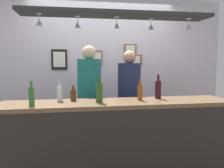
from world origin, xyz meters
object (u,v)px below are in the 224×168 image
(picture_frame_caricature, at_px, (59,59))
(picture_frame_upper_small, at_px, (130,49))
(person_left_teal_shirt, at_px, (89,93))
(picture_frame_lower_pair, at_px, (134,60))
(bottle_beer_green_import, at_px, (32,96))
(bottle_champagne_green, at_px, (99,92))
(person_right_navy_shirt, at_px, (129,95))
(picture_frame_crest, at_px, (97,58))
(bottle_beer_amber_tall, at_px, (140,92))
(bottle_soda_clear, at_px, (60,93))
(bottle_beer_brown_stubby, at_px, (73,95))
(bottle_wine_dark_red, at_px, (158,89))

(picture_frame_caricature, xyz_separation_m, picture_frame_upper_small, (1.24, 0.00, 0.18))
(person_left_teal_shirt, bearing_deg, picture_frame_lower_pair, 39.10)
(bottle_beer_green_import, bearing_deg, bottle_champagne_green, 4.80)
(bottle_beer_green_import, distance_m, picture_frame_caricature, 1.56)
(bottle_champagne_green, bearing_deg, picture_frame_upper_small, 63.43)
(person_right_navy_shirt, bearing_deg, picture_frame_upper_small, 74.93)
(person_left_teal_shirt, bearing_deg, picture_frame_crest, 74.74)
(bottle_beer_amber_tall, bearing_deg, picture_frame_upper_small, 80.91)
(bottle_soda_clear, bearing_deg, bottle_beer_brown_stubby, 1.41)
(bottle_soda_clear, relative_size, picture_frame_lower_pair, 0.77)
(bottle_beer_brown_stubby, xyz_separation_m, picture_frame_crest, (0.42, 1.27, 0.45))
(person_right_navy_shirt, distance_m, bottle_soda_clear, 1.15)
(bottle_champagne_green, height_order, bottle_beer_amber_tall, bottle_champagne_green)
(bottle_beer_green_import, distance_m, picture_frame_lower_pair, 2.16)
(bottle_champagne_green, distance_m, picture_frame_upper_small, 1.70)
(person_left_teal_shirt, bearing_deg, bottle_wine_dark_red, -35.93)
(picture_frame_caricature, bearing_deg, bottle_champagne_green, -70.08)
(bottle_beer_amber_tall, distance_m, picture_frame_crest, 1.48)
(bottle_soda_clear, relative_size, picture_frame_caricature, 0.68)
(person_left_teal_shirt, relative_size, bottle_beer_amber_tall, 6.57)
(person_left_teal_shirt, height_order, picture_frame_lower_pair, person_left_teal_shirt)
(person_right_navy_shirt, height_order, bottle_beer_brown_stubby, person_right_navy_shirt)
(bottle_soda_clear, distance_m, picture_frame_caricature, 1.33)
(bottle_champagne_green, xyz_separation_m, picture_frame_lower_pair, (0.78, 1.44, 0.37))
(person_left_teal_shirt, height_order, bottle_champagne_green, person_left_teal_shirt)
(bottle_beer_green_import, xyz_separation_m, picture_frame_crest, (0.85, 1.50, 0.42))
(bottle_champagne_green, distance_m, bottle_wine_dark_red, 0.77)
(bottle_beer_green_import, bearing_deg, bottle_wine_dark_red, 8.22)
(bottle_beer_green_import, height_order, bottle_beer_amber_tall, same)
(person_right_navy_shirt, xyz_separation_m, bottle_beer_green_import, (-1.26, -0.81, 0.13))
(bottle_champagne_green, height_order, picture_frame_crest, picture_frame_crest)
(person_right_navy_shirt, xyz_separation_m, bottle_soda_clear, (-0.98, -0.58, 0.12))
(bottle_soda_clear, bearing_deg, picture_frame_lower_pair, 45.90)
(bottle_champagne_green, distance_m, bottle_beer_green_import, 0.73)
(bottle_beer_amber_tall, xyz_separation_m, bottle_soda_clear, (-0.95, 0.10, -0.01))
(bottle_soda_clear, relative_size, bottle_beer_brown_stubby, 1.28)
(bottle_beer_green_import, distance_m, bottle_beer_brown_stubby, 0.49)
(person_left_teal_shirt, relative_size, bottle_beer_brown_stubby, 9.50)
(bottle_champagne_green, height_order, picture_frame_caricature, picture_frame_caricature)
(bottle_champagne_green, bearing_deg, bottle_soda_clear, 159.61)
(bottle_champagne_green, xyz_separation_m, bottle_beer_amber_tall, (0.50, 0.06, -0.02))
(picture_frame_lower_pair, height_order, picture_frame_upper_small, picture_frame_upper_small)
(bottle_champagne_green, relative_size, picture_frame_lower_pair, 1.00)
(bottle_beer_amber_tall, xyz_separation_m, bottle_wine_dark_red, (0.26, 0.09, 0.02))
(bottle_beer_amber_tall, bearing_deg, picture_frame_crest, 105.26)
(picture_frame_crest, bearing_deg, bottle_beer_brown_stubby, -108.17)
(person_left_teal_shirt, relative_size, person_right_navy_shirt, 1.04)
(picture_frame_caricature, bearing_deg, bottle_wine_dark_red, -45.06)
(bottle_soda_clear, bearing_deg, picture_frame_crest, 65.72)
(bottle_beer_green_import, xyz_separation_m, bottle_soda_clear, (0.28, 0.23, -0.01))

